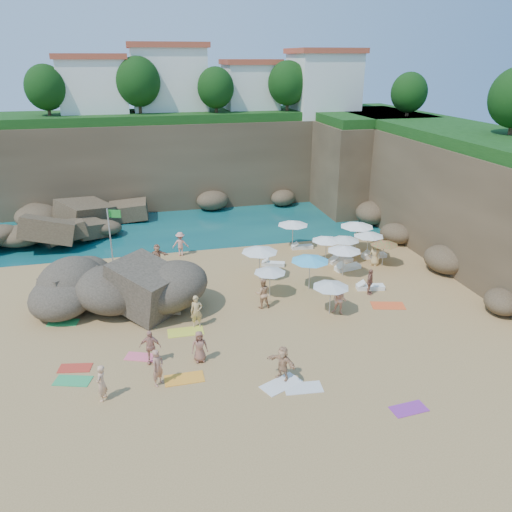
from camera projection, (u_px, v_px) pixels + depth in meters
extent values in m
plane|color=tan|center=(235.00, 309.00, 29.09)|extent=(120.00, 120.00, 0.00)
plane|color=#0C4751|center=(182.00, 188.00, 56.16)|extent=(120.00, 120.00, 0.00)
cube|color=brown|center=(205.00, 160.00, 50.60)|extent=(44.00, 8.00, 8.00)
cube|color=brown|center=(452.00, 190.00, 39.00)|extent=(8.00, 30.00, 8.00)
cube|color=brown|center=(362.00, 162.00, 49.39)|extent=(10.00, 12.00, 8.00)
cube|color=white|center=(95.00, 91.00, 46.80)|extent=(6.00, 5.00, 5.50)
cube|color=#B2472D|center=(91.00, 56.00, 45.69)|extent=(6.48, 5.40, 0.50)
cube|color=white|center=(169.00, 84.00, 49.06)|extent=(7.00, 6.00, 6.50)
cube|color=#B2472D|center=(166.00, 45.00, 47.76)|extent=(7.56, 6.48, 0.50)
cube|color=white|center=(250.00, 91.00, 50.19)|extent=(5.00, 5.00, 5.00)
cube|color=#B2472D|center=(250.00, 62.00, 49.17)|extent=(5.40, 5.40, 0.50)
cube|color=white|center=(323.00, 86.00, 49.74)|extent=(6.00, 6.00, 6.00)
cube|color=#B2472D|center=(325.00, 51.00, 48.53)|extent=(6.48, 6.48, 0.50)
sphere|color=#11380F|center=(46.00, 87.00, 43.95)|extent=(3.60, 3.60, 3.60)
sphere|color=#11380F|center=(138.00, 82.00, 45.56)|extent=(4.05, 4.05, 4.05)
sphere|color=#11380F|center=(216.00, 88.00, 46.40)|extent=(3.42, 3.42, 3.42)
sphere|color=#11380F|center=(288.00, 83.00, 47.82)|extent=(3.78, 3.78, 3.78)
sphere|color=#11380F|center=(409.00, 92.00, 43.70)|extent=(3.15, 3.15, 3.15)
cylinder|color=white|center=(4.00, 169.00, 51.09)|extent=(0.10, 0.10, 6.00)
cylinder|color=white|center=(20.00, 168.00, 51.42)|extent=(0.10, 0.10, 6.00)
cylinder|color=white|center=(36.00, 168.00, 51.75)|extent=(0.10, 0.10, 6.00)
cylinder|color=silver|center=(111.00, 242.00, 32.99)|extent=(0.09, 0.09, 4.60)
cube|color=#24902D|center=(115.00, 214.00, 32.37)|extent=(0.77, 0.32, 0.52)
cylinder|color=silver|center=(260.00, 264.00, 32.73)|extent=(0.06, 0.06, 2.14)
cone|color=white|center=(260.00, 249.00, 32.35)|extent=(2.41, 2.41, 0.37)
cylinder|color=silver|center=(326.00, 250.00, 35.35)|extent=(0.06, 0.06, 1.88)
cone|color=white|center=(327.00, 239.00, 35.01)|extent=(2.11, 2.11, 0.32)
cylinder|color=silver|center=(293.00, 235.00, 38.06)|extent=(0.06, 0.06, 2.09)
cone|color=white|center=(293.00, 223.00, 37.69)|extent=(2.35, 2.35, 0.36)
cylinder|color=silver|center=(368.00, 246.00, 36.10)|extent=(0.06, 0.06, 1.95)
cone|color=silver|center=(369.00, 234.00, 35.76)|extent=(2.19, 2.19, 0.33)
cylinder|color=silver|center=(356.00, 238.00, 37.34)|extent=(0.06, 0.06, 2.22)
cone|color=white|center=(357.00, 224.00, 36.94)|extent=(2.49, 2.49, 0.38)
cylinder|color=silver|center=(383.00, 254.00, 34.90)|extent=(0.05, 0.05, 1.76)
cone|color=red|center=(384.00, 243.00, 34.59)|extent=(1.98, 1.98, 0.30)
cylinder|color=silver|center=(344.00, 250.00, 35.48)|extent=(0.05, 0.05, 1.86)
cone|color=silver|center=(345.00, 238.00, 35.16)|extent=(2.09, 2.09, 0.32)
cylinder|color=silver|center=(343.00, 262.00, 33.22)|extent=(0.06, 0.06, 2.00)
cone|color=white|center=(344.00, 248.00, 32.86)|extent=(2.25, 2.25, 0.34)
cylinder|color=silver|center=(270.00, 283.00, 30.41)|extent=(0.05, 0.05, 1.76)
cone|color=silver|center=(270.00, 270.00, 30.10)|extent=(1.98, 1.98, 0.30)
cylinder|color=silver|center=(309.00, 273.00, 31.27)|extent=(0.06, 0.06, 2.15)
cone|color=#43B8E4|center=(310.00, 258.00, 30.89)|extent=(2.41, 2.41, 0.37)
cylinder|color=silver|center=(330.00, 299.00, 28.27)|extent=(0.05, 0.05, 1.88)
cone|color=silver|center=(331.00, 285.00, 27.94)|extent=(2.10, 2.10, 0.32)
cube|color=silver|center=(302.00, 247.00, 38.28)|extent=(1.67, 0.64, 0.26)
cube|color=white|center=(341.00, 260.00, 35.73)|extent=(1.82, 0.86, 0.27)
cube|color=white|center=(374.00, 256.00, 36.59)|extent=(1.80, 0.61, 0.28)
cube|color=white|center=(273.00, 264.00, 35.17)|extent=(1.70, 1.09, 0.25)
cube|color=white|center=(370.00, 287.00, 31.58)|extent=(1.82, 0.89, 0.27)
cube|color=white|center=(348.00, 267.00, 34.51)|extent=(1.96, 1.02, 0.29)
cube|color=#FA617C|center=(141.00, 357.00, 24.46)|extent=(1.67, 1.25, 0.03)
cube|color=orange|center=(184.00, 379.00, 22.80)|extent=(1.80, 0.90, 0.03)
cube|color=#2D9E57|center=(73.00, 381.00, 22.65)|extent=(1.81, 1.28, 0.03)
cube|color=silver|center=(281.00, 384.00, 22.41)|extent=(2.07, 1.61, 0.03)
cube|color=purple|center=(409.00, 409.00, 20.84)|extent=(1.59, 0.88, 0.03)
cube|color=red|center=(75.00, 368.00, 23.58)|extent=(1.62, 1.02, 0.03)
cube|color=#FF5A28|center=(388.00, 306.00, 29.50)|extent=(2.10, 1.42, 0.03)
cube|color=#38C65E|center=(63.00, 323.00, 27.61)|extent=(1.76, 1.12, 0.03)
cube|color=yellow|center=(186.00, 332.00, 26.68)|extent=(1.91, 0.98, 0.03)
cube|color=silver|center=(303.00, 388.00, 22.16)|extent=(1.77, 1.01, 0.03)
imported|color=tan|center=(158.00, 367.00, 22.11)|extent=(0.75, 0.76, 1.77)
imported|color=tan|center=(262.00, 293.00, 29.00)|extent=(0.92, 0.74, 1.83)
imported|color=#E79683|center=(180.00, 244.00, 36.69)|extent=(1.23, 0.65, 1.81)
imported|color=#965F4B|center=(370.00, 282.00, 30.67)|extent=(0.93, 1.01, 1.66)
imported|color=#D8B471|center=(375.00, 254.00, 35.00)|extent=(0.82, 0.93, 1.68)
imported|color=#B17858|center=(157.00, 255.00, 34.78)|extent=(1.53, 0.46, 1.64)
imported|color=#DDA67D|center=(101.00, 383.00, 21.12)|extent=(0.59, 0.72, 1.70)
imported|color=tan|center=(151.00, 359.00, 23.91)|extent=(1.36, 1.91, 0.42)
imported|color=#955D4A|center=(200.00, 357.00, 24.05)|extent=(0.80, 1.60, 0.42)
imported|color=tan|center=(282.00, 375.00, 22.74)|extent=(2.23, 2.22, 0.44)
imported|color=tan|center=(197.00, 323.00, 27.13)|extent=(0.78, 1.86, 0.44)
imported|color=#F9B08D|center=(339.00, 309.00, 28.44)|extent=(1.69, 1.82, 0.64)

